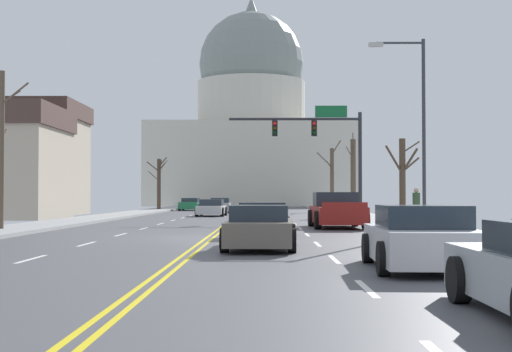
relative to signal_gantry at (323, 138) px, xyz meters
The scene contains 19 objects.
ground 19.08m from the signal_gantry, 106.94° to the right, with size 20.00×180.00×0.20m.
signal_gantry is the anchor object (origin of this frame).
street_lamp_right 14.56m from the signal_gantry, 80.00° to the right, with size 2.23×0.24×7.53m.
capitol_building 64.42m from the signal_gantry, 94.81° to the left, with size 28.98×21.89×31.19m.
sedan_near_00 7.04m from the signal_gantry, 131.67° to the right, with size 2.06×4.53×1.13m.
pickup_truck_near_01 10.52m from the signal_gantry, 90.90° to the right, with size 2.46×5.39×1.63m.
sedan_near_02 17.72m from the signal_gantry, 101.97° to the right, with size 2.07×4.25×1.23m.
sedan_near_03 23.56m from the signal_gantry, 98.92° to the right, with size 2.08×4.69×1.21m.
sedan_near_04 28.69m from the signal_gantry, 90.73° to the right, with size 2.15×4.28×1.28m.
sedan_oncoming_00 12.32m from the signal_gantry, 129.02° to the left, with size 2.10×4.52×1.20m.
sedan_oncoming_01 20.68m from the signal_gantry, 111.00° to the left, with size 1.97×4.50×1.27m.
sedan_oncoming_02 30.60m from the signal_gantry, 110.80° to the left, with size 2.11×4.35×1.23m.
flank_building_01 25.42m from the signal_gantry, 152.18° to the left, with size 10.07×8.00×8.54m.
bare_tree_00 9.82m from the signal_gantry, 72.20° to the left, with size 1.01×2.81×5.82m.
bare_tree_01 30.92m from the signal_gantry, 116.55° to the left, with size 2.11×1.80×5.13m.
bare_tree_02 8.05m from the signal_gantry, 63.38° to the right, with size 1.94×1.67×4.18m.
bare_tree_03 19.84m from the signal_gantry, 135.57° to the right, with size 2.75×1.56×6.59m.
bare_tree_04 24.38m from the signal_gantry, 83.33° to the left, with size 2.15×1.64×6.39m.
pedestrian_00 11.34m from the signal_gantry, 71.40° to the right, with size 0.35×0.34×1.68m.
Camera 1 is at (1.88, -25.13, 1.47)m, focal length 50.57 mm.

